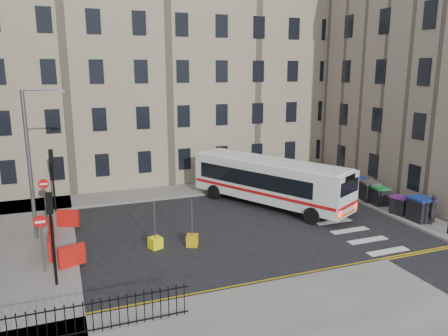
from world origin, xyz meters
TOP-DOWN VIEW (x-y plane):
  - ground at (0.00, 0.00)m, footprint 120.00×120.00m
  - pavement_north at (-6.00, 8.60)m, footprint 36.00×3.20m
  - pavement_east at (9.00, 4.00)m, footprint 2.40×26.00m
  - pavement_west at (-14.00, 1.00)m, footprint 6.00×22.00m
  - terrace_north at (-7.00, 15.50)m, footprint 38.30×10.80m
  - traffic_light_nw at (-12.00, 6.50)m, footprint 0.28×0.22m
  - traffic_light_sw at (-12.00, -4.00)m, footprint 0.28×0.22m
  - streetlamp at (-13.00, 2.00)m, footprint 0.50×0.22m
  - no_entry_north at (-12.50, 4.50)m, footprint 0.60×0.08m
  - no_entry_south at (-12.50, -2.50)m, footprint 0.60×0.08m
  - roadworks_barriers at (-11.84, 0.50)m, footprint 1.66×6.26m
  - iron_railings at (-11.25, -8.20)m, footprint 7.80×0.04m
  - bus at (1.71, 3.14)m, footprint 7.74×11.39m
  - wheelie_bin_a at (8.77, -3.23)m, footprint 1.15×1.33m
  - wheelie_bin_b at (8.52, -1.79)m, footprint 1.16×1.25m
  - wheelie_bin_c at (8.65, 0.27)m, footprint 1.07×1.20m
  - wheelie_bin_d at (8.63, 1.30)m, footprint 1.29×1.42m
  - wheelie_bin_e at (8.71, 3.10)m, footprint 1.29×1.41m
  - pedestrian at (8.97, -3.92)m, footprint 0.77×0.76m
  - bollard_yellow at (-7.13, -1.32)m, footprint 0.77×0.77m
  - bollard_chevron at (-5.23, -1.70)m, footprint 0.79×0.79m

SIDE VIEW (x-z plane):
  - ground at x=0.00m, z-range 0.00..0.00m
  - pavement_north at x=-6.00m, z-range 0.00..0.15m
  - pavement_east at x=9.00m, z-range 0.00..0.15m
  - pavement_west at x=-14.00m, z-range 0.00..0.15m
  - bollard_yellow at x=-7.13m, z-range 0.00..0.60m
  - bollard_chevron at x=-5.23m, z-range 0.00..0.60m
  - roadworks_barriers at x=-11.84m, z-range 0.15..1.15m
  - wheelie_bin_b at x=8.52m, z-range 0.15..1.31m
  - iron_railings at x=-11.25m, z-range 0.15..1.35m
  - wheelie_bin_c at x=8.65m, z-range 0.16..1.39m
  - wheelie_bin_e at x=8.71m, z-range 0.16..1.50m
  - wheelie_bin_d at x=8.63m, z-range 0.16..1.51m
  - wheelie_bin_a at x=8.77m, z-range 0.16..1.62m
  - pedestrian at x=8.97m, z-range 0.15..1.95m
  - bus at x=1.71m, z-range 0.24..3.39m
  - no_entry_north at x=-12.50m, z-range 0.58..3.58m
  - no_entry_south at x=-12.50m, z-range 0.58..3.58m
  - traffic_light_nw at x=-12.00m, z-range 0.82..4.92m
  - traffic_light_sw at x=-12.00m, z-range 0.82..4.92m
  - streetlamp at x=-13.00m, z-range 0.27..8.41m
  - terrace_north at x=-7.00m, z-range 0.02..17.22m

